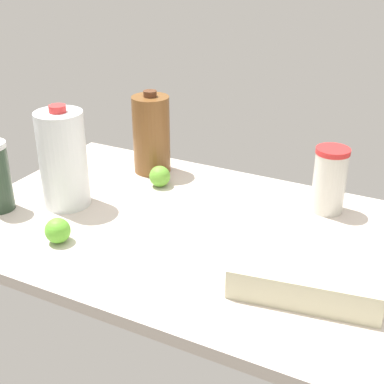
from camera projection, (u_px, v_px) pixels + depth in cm
name	position (u px, v px, depth cm)	size (l,w,h in cm)	color
countertop	(192.00, 232.00, 137.84)	(120.00, 76.00, 3.00)	beige
tumbler_cup	(330.00, 180.00, 141.52)	(8.94, 8.94, 17.99)	silver
milk_jug	(63.00, 159.00, 143.14)	(12.80, 12.80, 28.27)	white
egg_carton	(305.00, 283.00, 109.56)	(30.83, 11.31, 6.69)	beige
chocolate_milk_jug	(151.00, 134.00, 164.26)	(11.41, 11.41, 25.80)	brown
lime_by_jug	(160.00, 176.00, 157.94)	(6.25, 6.25, 6.25)	#64AC33
lime_far_back	(58.00, 231.00, 129.29)	(6.28, 6.28, 6.28)	#60B731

